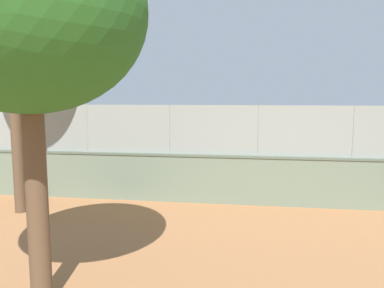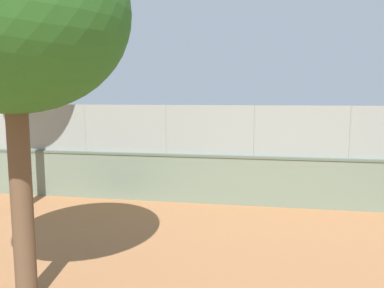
{
  "view_description": "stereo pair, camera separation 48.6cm",
  "coord_description": "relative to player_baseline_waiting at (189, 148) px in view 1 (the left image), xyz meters",
  "views": [
    {
      "loc": [
        -5.7,
        23.73,
        3.91
      ],
      "look_at": [
        -3.07,
        4.49,
        1.44
      ],
      "focal_mm": 35.66,
      "sensor_mm": 36.0,
      "label": 1
    },
    {
      "loc": [
        -6.18,
        23.66,
        3.91
      ],
      "look_at": [
        -3.07,
        4.49,
        1.44
      ],
      "focal_mm": 35.66,
      "sensor_mm": 36.0,
      "label": 2
    }
  ],
  "objects": [
    {
      "name": "player_near_wall_returning",
      "position": [
        -2.49,
        -3.66,
        0.14
      ],
      "size": [
        0.73,
        1.25,
        1.68
      ],
      "color": "#591919",
      "rests_on": "ground_plane"
    },
    {
      "name": "sports_ball",
      "position": [
        1.26,
        0.87,
        -0.77
      ],
      "size": [
        0.17,
        0.17,
        0.17
      ],
      "primitive_type": "sphere",
      "color": "white",
      "rests_on": "ground_plane"
    },
    {
      "name": "perimeter_wall",
      "position": [
        1.1,
        8.3,
        0.04
      ],
      "size": [
        29.31,
        0.86,
        1.79
      ],
      "color": "slate",
      "rests_on": "ground_plane"
    },
    {
      "name": "fence_panel_on_wall",
      "position": [
        1.1,
        8.3,
        1.82
      ],
      "size": [
        28.78,
        0.52,
        1.78
      ],
      "color": "gray",
      "rests_on": "perimeter_wall"
    },
    {
      "name": "player_baseline_waiting",
      "position": [
        0.0,
        0.0,
        0.0
      ],
      "size": [
        0.97,
        0.85,
        1.47
      ],
      "color": "#591919",
      "rests_on": "ground_plane"
    },
    {
      "name": "ground_plane",
      "position": [
        2.53,
        -1.75,
        -0.86
      ],
      "size": [
        260.0,
        260.0,
        0.0
      ],
      "primitive_type": "plane",
      "color": "#A36B42"
    },
    {
      "name": "spare_ball_by_wall",
      "position": [
        -3.83,
        6.38,
        -0.78
      ],
      "size": [
        0.15,
        0.15,
        0.15
      ],
      "primitive_type": "sphere",
      "color": "yellow",
      "rests_on": "ground_plane"
    },
    {
      "name": "courtside_bench",
      "position": [
        -2.73,
        7.32,
        -0.39
      ],
      "size": [
        1.61,
        0.41,
        0.87
      ],
      "color": "#4C6B4C",
      "rests_on": "ground_plane"
    },
    {
      "name": "tree_beyond_parking_far",
      "position": [
        0.57,
        15.63,
        4.48
      ],
      "size": [
        4.17,
        4.17,
        7.16
      ],
      "color": "brown",
      "rests_on": "ground_plane"
    }
  ]
}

